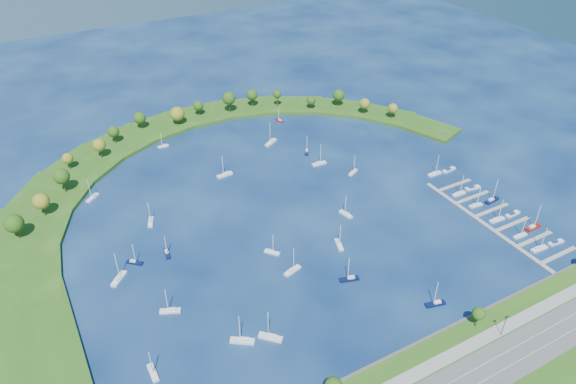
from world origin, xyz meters
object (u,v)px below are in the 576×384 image
moored_boat_14 (349,278)px  moored_boat_21 (319,163)px  moored_boat_16 (279,120)px  moored_boat_8 (271,142)px  moored_boat_11 (153,372)px  moored_boat_3 (93,197)px  docked_boat_10 (435,173)px  docked_boat_7 (492,200)px  moored_boat_0 (167,253)px  docked_boat_11 (449,170)px  moored_boat_13 (119,278)px  docked_boat_4 (497,219)px  docked_boat_2 (520,235)px  moored_boat_9 (339,244)px  docked_boat_8 (459,193)px  moored_boat_2 (170,310)px  moored_boat_20 (134,262)px  moored_boat_12 (272,252)px  moored_boat_17 (292,270)px  moored_boat_1 (151,221)px  docked_boat_5 (513,214)px  moored_boat_18 (353,172)px  docked_boat_1 (556,242)px  moored_boat_5 (346,214)px  moored_boat_10 (243,340)px  docked_boat_3 (533,227)px  moored_boat_19 (163,146)px  dock_system (495,220)px  moored_boat_7 (271,337)px  harbor_tower (181,115)px  moored_boat_6 (225,174)px  docked_boat_9 (472,188)px  moored_boat_4 (307,151)px

moored_boat_14 → moored_boat_21: bearing=-97.0°
moored_boat_16 → moored_boat_21: bearing=159.9°
moored_boat_8 → moored_boat_11: (-114.06, -129.30, -0.08)m
moored_boat_3 → docked_boat_10: bearing=118.0°
moored_boat_3 → docked_boat_7: (180.29, -102.73, 0.03)m
moored_boat_0 → docked_boat_11: moored_boat_0 is taller
moored_boat_13 → docked_boat_4: size_ratio=1.14×
docked_boat_2 → docked_boat_4: (-0.02, 14.21, 0.04)m
moored_boat_9 → docked_boat_11: bearing=123.2°
moored_boat_8 → docked_boat_8: moored_boat_8 is taller
moored_boat_2 → moored_boat_20: moored_boat_2 is taller
moored_boat_12 → moored_boat_17: (2.05, -15.29, 0.05)m
moored_boat_1 → moored_boat_11: bearing=-175.4°
moored_boat_1 → moored_boat_3: (-20.34, 35.20, 0.01)m
moored_boat_21 → moored_boat_1: bearing=-173.7°
moored_boat_1 → docked_boat_5: bearing=-95.9°
moored_boat_18 → docked_boat_1: size_ratio=1.32×
moored_boat_5 → docked_boat_5: moored_boat_5 is taller
docked_boat_1 → docked_boat_7: docked_boat_7 is taller
moored_boat_10 → moored_boat_20: 67.37m
moored_boat_9 → moored_boat_11: moored_boat_9 is taller
moored_boat_5 → docked_boat_3: size_ratio=0.87×
moored_boat_16 → moored_boat_19: size_ratio=1.01×
dock_system → moored_boat_17: 106.98m
moored_boat_3 → moored_boat_20: (5.27, -60.63, -0.03)m
moored_boat_1 → moored_boat_7: size_ratio=0.85×
moored_boat_7 → docked_boat_2: bearing=-135.4°
docked_boat_2 → moored_boat_13: bearing=163.4°
moored_boat_3 → moored_boat_11: size_ratio=1.02×
harbor_tower → moored_boat_6: size_ratio=0.33×
dock_system → docked_boat_7: docked_boat_7 is taller
moored_boat_14 → moored_boat_18: bearing=-108.8°
moored_boat_16 → moored_boat_20: size_ratio=0.88×
moored_boat_6 → docked_boat_9: 134.73m
dock_system → moored_boat_17: size_ratio=6.51×
docked_boat_1 → docked_boat_4: docked_boat_4 is taller
moored_boat_17 → moored_boat_11: bearing=-178.2°
moored_boat_12 → docked_boat_1: 131.83m
moored_boat_4 → harbor_tower: bearing=-113.6°
moored_boat_2 → moored_boat_18: bearing=-133.3°
moored_boat_7 → moored_boat_9: moored_boat_7 is taller
moored_boat_18 → moored_boat_20: 128.98m
docked_boat_1 → moored_boat_14: bearing=171.0°
docked_boat_4 → docked_boat_8: 26.03m
moored_boat_1 → moored_boat_7: bearing=-147.8°
moored_boat_14 → docked_boat_7: docked_boat_7 is taller
moored_boat_14 → docked_boat_10: bearing=-135.3°
moored_boat_6 → moored_boat_10: size_ratio=0.99×
docked_boat_2 → docked_boat_7: bearing=72.2°
moored_boat_21 → moored_boat_20: bearing=-162.1°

